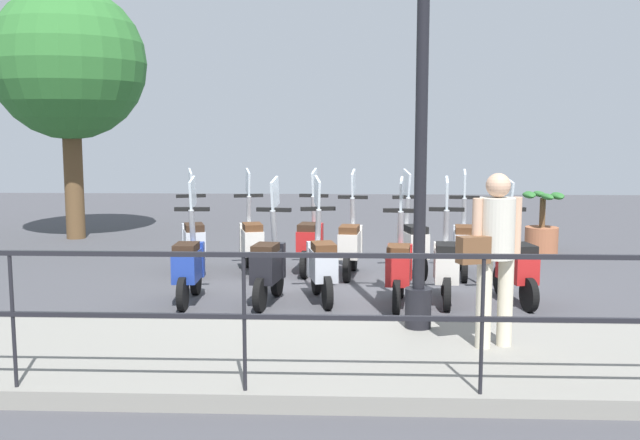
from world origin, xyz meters
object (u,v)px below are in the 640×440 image
lamp_post_near (421,138)px  scooter_near_4 (269,265)px  scooter_far_3 (310,241)px  scooter_far_2 (350,243)px  scooter_far_4 (251,241)px  scooter_near_3 (322,263)px  scooter_near_5 (189,264)px  scooter_far_1 (412,243)px  scooter_far_0 (464,244)px  pedestrian_with_bag (494,247)px  tree_large (69,64)px  potted_palm (542,227)px  scooter_near_2 (399,266)px  scooter_near_1 (446,264)px  scooter_near_0 (516,265)px  scooter_far_5 (194,241)px

lamp_post_near → scooter_near_4: size_ratio=2.77×
lamp_post_near → scooter_far_3: 3.98m
scooter_far_2 → scooter_far_4: same height
scooter_near_3 → lamp_post_near: bearing=-159.9°
scooter_near_5 → scooter_far_1: same height
scooter_far_4 → scooter_far_0: bearing=-107.8°
pedestrian_with_bag → scooter_near_5: bearing=37.1°
tree_large → scooter_near_3: bearing=-134.6°
potted_palm → pedestrian_with_bag: bearing=161.2°
scooter_far_2 → scooter_near_2: bearing=-154.5°
scooter_far_4 → scooter_near_1: bearing=-138.7°
scooter_far_0 → scooter_far_4: same height
potted_palm → scooter_near_2: bearing=144.6°
scooter_near_4 → scooter_near_0: bearing=-79.1°
potted_palm → scooter_far_2: (-2.11, 3.30, 0.04)m
tree_large → scooter_near_1: 8.70m
scooter_near_0 → scooter_near_5: (-0.12, 4.00, 0.00)m
scooter_near_0 → potted_palm: bearing=-29.7°
scooter_near_0 → scooter_far_1: size_ratio=1.00×
scooter_far_4 → scooter_far_1: bearing=-108.4°
scooter_near_5 → scooter_far_4: (1.86, -0.52, 0.00)m
tree_large → scooter_near_1: size_ratio=3.14×
pedestrian_with_bag → scooter_far_3: bearing=5.4°
scooter_far_0 → scooter_near_3: bearing=135.5°
scooter_near_5 → scooter_far_0: bearing=-66.1°
potted_palm → scooter_far_1: bearing=130.4°
scooter_near_5 → scooter_far_5: size_ratio=1.00×
scooter_far_1 → scooter_far_5: same height
scooter_far_5 → scooter_near_2: bearing=-139.8°
potted_palm → scooter_near_5: 6.50m
scooter_near_1 → potted_palm: bearing=-24.7°
pedestrian_with_bag → scooter_far_2: 4.08m
scooter_far_3 → scooter_far_1: bearing=-88.4°
pedestrian_with_bag → scooter_near_3: size_ratio=1.03×
tree_large → scooter_far_0: (-3.36, -7.02, -2.87)m
potted_palm → scooter_near_0: bearing=160.6°
scooter_far_3 → scooter_far_0: bearing=-86.5°
lamp_post_near → scooter_far_3: bearing=20.3°
scooter_far_0 → scooter_far_1: size_ratio=1.00×
scooter_far_5 → scooter_far_2: bearing=-110.4°
scooter_near_3 → scooter_far_0: size_ratio=1.00×
pedestrian_with_bag → scooter_near_0: size_ratio=1.03×
tree_large → scooter_far_0: bearing=-115.6°
tree_large → scooter_far_1: (-3.35, -6.27, -2.87)m
scooter_far_0 → scooter_far_5: 3.96m
scooter_near_1 → scooter_far_0: bearing=-10.8°
scooter_near_0 → scooter_far_3: same height
pedestrian_with_bag → scooter_near_1: (2.26, 0.12, -0.60)m
scooter_near_4 → scooter_far_4: same height
scooter_near_2 → scooter_far_4: (1.90, 2.05, 0.00)m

